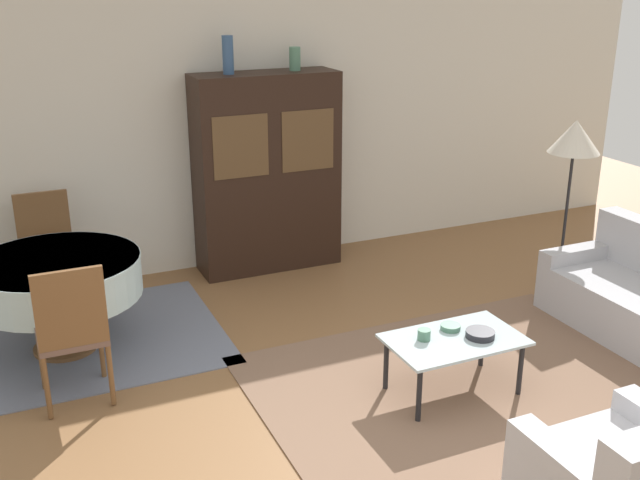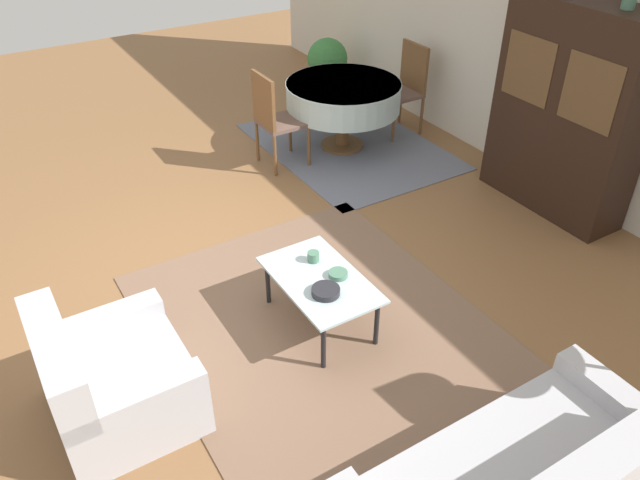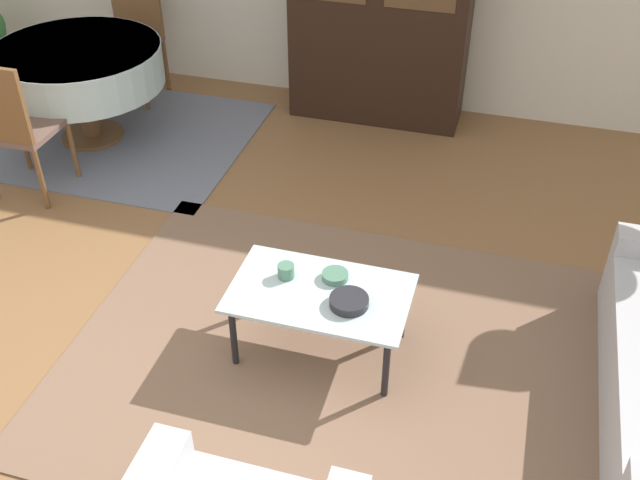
% 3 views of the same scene
% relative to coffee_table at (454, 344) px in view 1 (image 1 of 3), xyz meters
% --- Properties ---
extents(ground_plane, '(14.00, 14.00, 0.00)m').
position_rel_coffee_table_xyz_m(ground_plane, '(-0.83, -0.58, -0.38)').
color(ground_plane, brown).
extents(wall_back, '(10.00, 0.06, 2.70)m').
position_rel_coffee_table_xyz_m(wall_back, '(-0.83, 3.05, 0.97)').
color(wall_back, beige).
rests_on(wall_back, ground_plane).
extents(area_rug, '(2.92, 2.27, 0.01)m').
position_rel_coffee_table_xyz_m(area_rug, '(0.14, -0.03, -0.37)').
color(area_rug, brown).
rests_on(area_rug, ground_plane).
extents(dining_rug, '(2.35, 1.71, 0.01)m').
position_rel_coffee_table_xyz_m(dining_rug, '(-2.34, 1.82, -0.37)').
color(dining_rug, slate).
rests_on(dining_rug, ground_plane).
extents(coffee_table, '(0.92, 0.56, 0.41)m').
position_rel_coffee_table_xyz_m(coffee_table, '(0.00, 0.00, 0.00)').
color(coffee_table, black).
rests_on(coffee_table, area_rug).
extents(display_cabinet, '(1.37, 0.47, 1.90)m').
position_rel_coffee_table_xyz_m(display_cabinet, '(-0.32, 2.77, 0.57)').
color(display_cabinet, black).
rests_on(display_cabinet, ground_plane).
extents(dining_table, '(1.25, 1.25, 0.74)m').
position_rel_coffee_table_xyz_m(dining_table, '(-2.38, 1.75, 0.23)').
color(dining_table, brown).
rests_on(dining_table, dining_rug).
extents(dining_chair_near, '(0.44, 0.44, 1.01)m').
position_rel_coffee_table_xyz_m(dining_chair_near, '(-2.38, 0.90, 0.19)').
color(dining_chair_near, brown).
rests_on(dining_chair_near, dining_rug).
extents(dining_chair_far, '(0.44, 0.44, 1.01)m').
position_rel_coffee_table_xyz_m(dining_chair_far, '(-2.38, 2.60, 0.19)').
color(dining_chair_far, brown).
rests_on(dining_chair_far, dining_rug).
extents(floor_lamp, '(0.46, 0.46, 1.53)m').
position_rel_coffee_table_xyz_m(floor_lamp, '(2.05, 1.28, 0.96)').
color(floor_lamp, black).
rests_on(floor_lamp, ground_plane).
extents(cup, '(0.09, 0.09, 0.08)m').
position_rel_coffee_table_xyz_m(cup, '(-0.20, 0.07, 0.08)').
color(cup, '#4C7A60').
rests_on(cup, coffee_table).
extents(bowl, '(0.20, 0.20, 0.05)m').
position_rel_coffee_table_xyz_m(bowl, '(0.17, -0.06, 0.07)').
color(bowl, '#232328').
rests_on(bowl, coffee_table).
extents(bowl_small, '(0.14, 0.14, 0.04)m').
position_rel_coffee_table_xyz_m(bowl_small, '(0.05, 0.12, 0.06)').
color(bowl_small, '#4C7A60').
rests_on(bowl_small, coffee_table).
extents(vase_tall, '(0.10, 0.10, 0.34)m').
position_rel_coffee_table_xyz_m(vase_tall, '(-0.66, 2.77, 1.69)').
color(vase_tall, '#33517A').
rests_on(vase_tall, display_cabinet).
extents(vase_short, '(0.10, 0.10, 0.21)m').
position_rel_coffee_table_xyz_m(vase_short, '(-0.01, 2.77, 1.63)').
color(vase_short, '#4C7A60').
rests_on(vase_short, display_cabinet).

